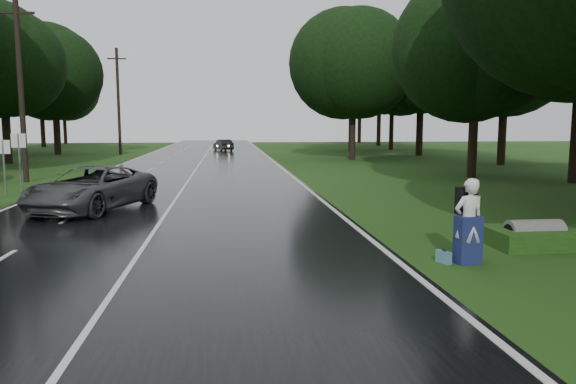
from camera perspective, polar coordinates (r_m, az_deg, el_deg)
name	(u,v)px	position (r m, az deg, el deg)	size (l,w,h in m)	color
ground	(117,289)	(10.58, -17.86, -9.85)	(160.00, 160.00, 0.00)	#224715
road	(190,179)	(30.14, -10.46, 1.39)	(12.00, 140.00, 0.04)	black
lane_center	(190,178)	(30.13, -10.46, 1.44)	(0.12, 140.00, 0.01)	silver
grey_car	(92,188)	(19.95, -20.22, 0.37)	(2.54, 5.52, 1.53)	#414445
far_car	(223,145)	(60.98, -6.94, 5.00)	(1.34, 3.85, 1.27)	black
hitchhiker	(468,224)	(12.33, 18.72, -3.27)	(0.75, 0.70, 1.89)	silver
suitcase	(444,257)	(12.32, 16.29, -6.69)	(0.11, 0.39, 0.28)	teal
culvert	(533,246)	(14.81, 24.75, -5.29)	(0.68, 0.68, 1.36)	slate
utility_pole_mid	(27,182)	(31.45, -26.15, 0.97)	(1.80, 0.28, 9.64)	black
utility_pole_far	(121,155)	(55.93, -17.46, 3.83)	(1.80, 0.28, 10.42)	black
road_sign_a	(6,197)	(25.41, -27.89, -0.46)	(0.57, 0.10, 2.39)	white
road_sign_b	(22,192)	(27.00, -26.58, 0.02)	(0.63, 0.10, 2.63)	white
tree_left_e	(9,163)	(46.84, -27.69, 2.72)	(8.70, 8.70, 13.59)	black
tree_left_f	(58,155)	(58.25, -23.35, 3.69)	(8.99, 8.99, 14.05)	black
tree_right_d	(471,177)	(32.51, 18.99, 1.50)	(8.02, 8.02, 12.54)	black
tree_right_e	(352,160)	(46.06, 6.87, 3.44)	(8.84, 8.84, 13.82)	black
tree_right_f	(351,151)	(61.00, 6.75, 4.37)	(8.87, 8.87, 13.87)	black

